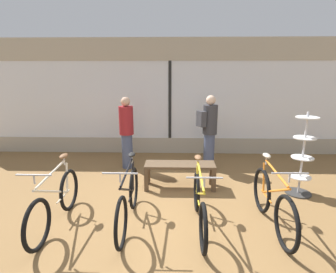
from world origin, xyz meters
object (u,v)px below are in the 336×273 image
at_px(display_bench, 180,168).
at_px(bicycle_left, 128,200).
at_px(customer_near_rack, 209,130).
at_px(bicycle_far_right, 272,202).
at_px(accessory_rack, 302,161).
at_px(customer_by_window, 127,131).
at_px(bicycle_far_left, 56,203).
at_px(bicycle_right, 199,204).

bearing_deg(display_bench, bicycle_left, -120.98).
distance_m(display_bench, customer_near_rack, 1.44).
relative_size(display_bench, customer_near_rack, 0.79).
bearing_deg(customer_near_rack, bicycle_far_right, -75.34).
height_order(bicycle_far_right, accessory_rack, accessory_rack).
bearing_deg(customer_by_window, customer_near_rack, -0.08).
bearing_deg(bicycle_left, bicycle_far_right, -0.63).
relative_size(accessory_rack, customer_by_window, 0.92).
height_order(bicycle_left, customer_by_window, customer_by_window).
bearing_deg(bicycle_far_right, bicycle_far_left, -178.99).
relative_size(bicycle_right, customer_by_window, 1.00).
height_order(bicycle_far_right, display_bench, bicycle_far_right).
height_order(customer_near_rack, customer_by_window, customer_near_rack).
bearing_deg(accessory_rack, bicycle_left, -160.05).
distance_m(bicycle_far_left, customer_by_window, 2.68).
height_order(bicycle_far_left, bicycle_far_right, bicycle_far_right).
relative_size(accessory_rack, display_bench, 1.14).
relative_size(bicycle_far_left, bicycle_right, 1.00).
distance_m(customer_near_rack, customer_by_window, 1.97).
bearing_deg(display_bench, customer_near_rack, 58.05).
distance_m(bicycle_right, display_bench, 1.42).
distance_m(bicycle_far_right, customer_near_rack, 2.64).
bearing_deg(bicycle_far_left, customer_by_window, 76.18).
xyz_separation_m(bicycle_left, bicycle_right, (1.08, -0.06, -0.02)).
bearing_deg(accessory_rack, bicycle_far_left, -163.94).
distance_m(bicycle_right, customer_by_window, 3.01).
distance_m(bicycle_far_right, accessory_rack, 1.50).
relative_size(bicycle_far_right, customer_by_window, 1.01).
bearing_deg(bicycle_right, display_bench, 101.00).
distance_m(accessory_rack, customer_by_window, 3.81).
distance_m(bicycle_far_right, display_bench, 1.92).
relative_size(bicycle_right, bicycle_far_right, 1.00).
bearing_deg(customer_by_window, accessory_rack, -20.76).
relative_size(accessory_rack, customer_near_rack, 0.90).
height_order(bicycle_left, bicycle_right, bicycle_left).
bearing_deg(accessory_rack, bicycle_far_right, -129.20).
relative_size(bicycle_left, display_bench, 1.27).
xyz_separation_m(bicycle_far_right, customer_near_rack, (-0.65, 2.49, 0.56)).
bearing_deg(customer_near_rack, bicycle_right, -99.73).
xyz_separation_m(bicycle_far_right, customer_by_window, (-2.62, 2.50, 0.51)).
height_order(bicycle_far_left, customer_by_window, customer_by_window).
xyz_separation_m(bicycle_left, customer_by_window, (-0.46, 2.47, 0.52)).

